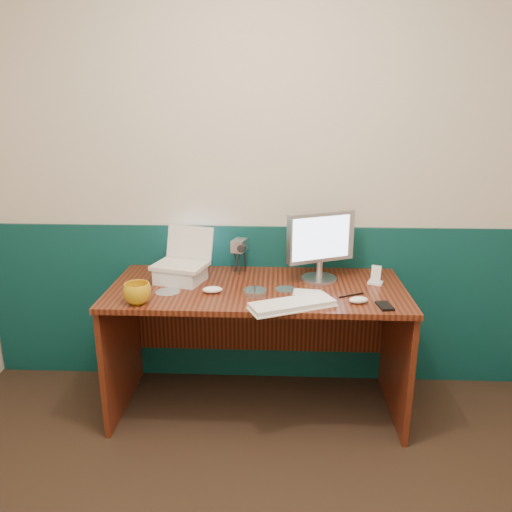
{
  "coord_description": "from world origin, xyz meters",
  "views": [
    {
      "loc": [
        0.08,
        -1.16,
        1.7
      ],
      "look_at": [
        -0.03,
        1.23,
        0.97
      ],
      "focal_mm": 35.0,
      "sensor_mm": 36.0,
      "label": 1
    }
  ],
  "objects_px": {
    "keyboard": "(292,305)",
    "laptop": "(179,247)",
    "desk": "(257,349)",
    "monitor": "(320,247)",
    "mug": "(137,293)",
    "camcorder": "(240,256)"
  },
  "relations": [
    {
      "from": "monitor",
      "to": "mug",
      "type": "height_order",
      "value": "monitor"
    },
    {
      "from": "keyboard",
      "to": "camcorder",
      "type": "height_order",
      "value": "camcorder"
    },
    {
      "from": "desk",
      "to": "camcorder",
      "type": "distance_m",
      "value": 0.54
    },
    {
      "from": "laptop",
      "to": "keyboard",
      "type": "xyz_separation_m",
      "value": [
        0.61,
        -0.34,
        -0.19
      ]
    },
    {
      "from": "desk",
      "to": "mug",
      "type": "relative_size",
      "value": 11.88
    },
    {
      "from": "desk",
      "to": "mug",
      "type": "xyz_separation_m",
      "value": [
        -0.58,
        -0.27,
        0.43
      ]
    },
    {
      "from": "desk",
      "to": "mug",
      "type": "height_order",
      "value": "mug"
    },
    {
      "from": "mug",
      "to": "camcorder",
      "type": "distance_m",
      "value": 0.69
    },
    {
      "from": "laptop",
      "to": "keyboard",
      "type": "height_order",
      "value": "laptop"
    },
    {
      "from": "desk",
      "to": "laptop",
      "type": "relative_size",
      "value": 5.73
    },
    {
      "from": "monitor",
      "to": "laptop",
      "type": "bearing_deg",
      "value": 160.1
    },
    {
      "from": "laptop",
      "to": "monitor",
      "type": "bearing_deg",
      "value": 20.33
    },
    {
      "from": "desk",
      "to": "keyboard",
      "type": "height_order",
      "value": "keyboard"
    },
    {
      "from": "desk",
      "to": "monitor",
      "type": "bearing_deg",
      "value": 19.15
    },
    {
      "from": "keyboard",
      "to": "desk",
      "type": "bearing_deg",
      "value": 98.79
    },
    {
      "from": "desk",
      "to": "monitor",
      "type": "xyz_separation_m",
      "value": [
        0.34,
        0.12,
        0.57
      ]
    },
    {
      "from": "monitor",
      "to": "mug",
      "type": "relative_size",
      "value": 2.9
    },
    {
      "from": "laptop",
      "to": "monitor",
      "type": "distance_m",
      "value": 0.78
    },
    {
      "from": "desk",
      "to": "monitor",
      "type": "height_order",
      "value": "monitor"
    },
    {
      "from": "camcorder",
      "to": "keyboard",
      "type": "bearing_deg",
      "value": -44.9
    },
    {
      "from": "camcorder",
      "to": "desk",
      "type": "bearing_deg",
      "value": -48.86
    },
    {
      "from": "keyboard",
      "to": "laptop",
      "type": "bearing_deg",
      "value": 126.67
    }
  ]
}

